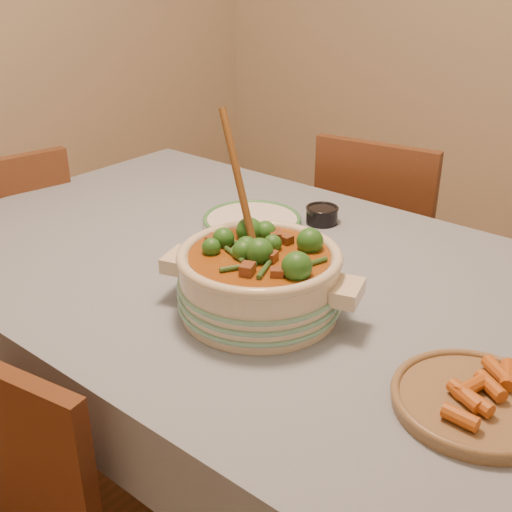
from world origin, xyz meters
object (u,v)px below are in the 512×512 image
Objects in this scene: fried_plate at (475,398)px; dining_table at (246,296)px; white_plate at (252,220)px; chair_far at (380,241)px; chair_left at (8,261)px; stew_casserole at (259,275)px; condiment_bowl at (322,214)px.

dining_table is at bearing 165.17° from fried_plate.
chair_far is at bearing 85.20° from white_plate.
chair_left reaches higher than fried_plate.
chair_far is 1.01× the size of chair_left.
stew_casserole is 1.24× the size of white_plate.
stew_casserole is 0.47m from fried_plate.
dining_table is 3.99× the size of stew_casserole.
stew_casserole is 0.50m from condiment_bowl.
condiment_bowl is at bearing 89.30° from dining_table.
stew_casserole reaches higher than chair_left.
chair_far is (0.05, 0.64, -0.27)m from white_plate.
fried_plate is 1.62m from chair_left.
fried_plate is at bearing -37.50° from condiment_bowl.
chair_far is at bearing 95.61° from dining_table.
chair_left reaches higher than condiment_bowl.
chair_far reaches higher than fried_plate.
dining_table is 16.89× the size of condiment_bowl.
white_plate is 0.39× the size of chair_left.
chair_left reaches higher than dining_table.
fried_plate is 1.25m from chair_far.
condiment_bowl is at bearing 43.20° from white_plate.
stew_casserole is (0.17, -0.15, 0.17)m from dining_table.
chair_left is at bearing 37.73° from chair_far.
condiment_bowl is (0.00, 0.32, 0.12)m from dining_table.
chair_far is at bearing 125.82° from fried_plate.
chair_far reaches higher than chair_left.
white_plate reaches higher than dining_table.
stew_casserole reaches higher than condiment_bowl.
stew_casserole is 4.24× the size of condiment_bowl.
condiment_bowl is at bearing 109.35° from stew_casserole.
dining_table is 0.29m from stew_casserole.
fried_plate is (0.47, -0.02, -0.07)m from stew_casserole.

